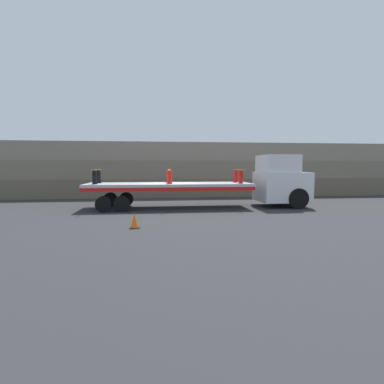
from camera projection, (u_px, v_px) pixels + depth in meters
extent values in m
plane|color=#2D2D30|center=(170.00, 208.00, 16.72)|extent=(120.00, 120.00, 0.00)
cube|color=#665B4C|center=(166.00, 187.00, 23.49)|extent=(60.00, 3.00, 1.38)
cube|color=#756B5B|center=(166.00, 170.00, 23.52)|extent=(60.00, 3.00, 1.38)
cube|color=gray|center=(166.00, 152.00, 23.56)|extent=(60.00, 3.00, 1.38)
cube|color=silver|center=(281.00, 187.00, 17.37)|extent=(2.69, 2.45, 1.67)
cube|color=silver|center=(277.00, 164.00, 17.23)|extent=(1.89, 2.26, 0.99)
cube|color=black|center=(294.00, 181.00, 17.43)|extent=(1.08, 2.16, 0.94)
cylinder|color=black|center=(298.00, 199.00, 16.32)|extent=(1.13, 0.28, 1.13)
cylinder|color=black|center=(281.00, 195.00, 18.63)|extent=(1.13, 0.28, 1.13)
cube|color=#B2B2B7|center=(169.00, 185.00, 16.61)|extent=(9.03, 2.52, 0.15)
cube|color=red|center=(170.00, 189.00, 15.42)|extent=(9.03, 0.08, 0.20)
cube|color=red|center=(169.00, 186.00, 17.83)|extent=(9.03, 0.08, 0.20)
cylinder|color=black|center=(122.00, 204.00, 15.25)|extent=(0.81, 0.30, 0.81)
cylinder|color=black|center=(126.00, 199.00, 17.55)|extent=(0.81, 0.30, 0.81)
cylinder|color=black|center=(104.00, 204.00, 15.15)|extent=(0.81, 0.30, 0.81)
cylinder|color=black|center=(111.00, 199.00, 17.44)|extent=(0.81, 0.30, 0.81)
cylinder|color=black|center=(95.00, 184.00, 15.60)|extent=(0.29, 0.29, 0.03)
cylinder|color=black|center=(95.00, 179.00, 15.58)|extent=(0.23, 0.23, 0.59)
sphere|color=black|center=(94.00, 172.00, 15.55)|extent=(0.22, 0.22, 0.22)
cylinder|color=black|center=(94.00, 177.00, 15.39)|extent=(0.10, 0.14, 0.10)
cylinder|color=black|center=(95.00, 177.00, 15.76)|extent=(0.10, 0.14, 0.10)
cylinder|color=black|center=(99.00, 183.00, 16.70)|extent=(0.29, 0.29, 0.03)
cylinder|color=black|center=(99.00, 178.00, 16.68)|extent=(0.23, 0.23, 0.59)
sphere|color=black|center=(99.00, 172.00, 16.65)|extent=(0.22, 0.22, 0.22)
cylinder|color=black|center=(98.00, 177.00, 16.49)|extent=(0.10, 0.14, 0.10)
cylinder|color=black|center=(99.00, 176.00, 16.85)|extent=(0.10, 0.14, 0.10)
cylinder|color=red|center=(170.00, 183.00, 16.05)|extent=(0.29, 0.29, 0.03)
cylinder|color=red|center=(170.00, 178.00, 16.03)|extent=(0.23, 0.23, 0.59)
sphere|color=red|center=(170.00, 172.00, 16.00)|extent=(0.22, 0.22, 0.22)
cylinder|color=red|center=(170.00, 177.00, 15.84)|extent=(0.10, 0.14, 0.10)
cylinder|color=red|center=(170.00, 177.00, 16.21)|extent=(0.10, 0.14, 0.10)
cylinder|color=red|center=(169.00, 182.00, 17.15)|extent=(0.29, 0.29, 0.03)
cylinder|color=red|center=(169.00, 178.00, 17.13)|extent=(0.23, 0.23, 0.59)
sphere|color=red|center=(169.00, 172.00, 17.10)|extent=(0.22, 0.22, 0.22)
cylinder|color=red|center=(169.00, 176.00, 16.94)|extent=(0.10, 0.14, 0.10)
cylinder|color=red|center=(169.00, 176.00, 17.31)|extent=(0.10, 0.14, 0.10)
cylinder|color=red|center=(241.00, 183.00, 16.50)|extent=(0.29, 0.29, 0.03)
cylinder|color=red|center=(241.00, 178.00, 16.48)|extent=(0.23, 0.23, 0.59)
sphere|color=red|center=(241.00, 172.00, 16.45)|extent=(0.22, 0.22, 0.22)
cylinder|color=red|center=(242.00, 177.00, 16.29)|extent=(0.10, 0.14, 0.10)
cylinder|color=red|center=(240.00, 177.00, 16.66)|extent=(0.10, 0.14, 0.10)
cylinder|color=red|center=(236.00, 182.00, 17.60)|extent=(0.29, 0.29, 0.03)
cylinder|color=red|center=(236.00, 177.00, 17.58)|extent=(0.23, 0.23, 0.59)
sphere|color=red|center=(236.00, 171.00, 17.55)|extent=(0.22, 0.22, 0.22)
cylinder|color=red|center=(237.00, 176.00, 17.39)|extent=(0.10, 0.14, 0.10)
cylinder|color=red|center=(235.00, 176.00, 17.76)|extent=(0.10, 0.14, 0.10)
cube|color=yellow|center=(96.00, 170.00, 16.09)|extent=(0.05, 2.72, 0.01)
cube|color=yellow|center=(169.00, 170.00, 16.54)|extent=(0.05, 2.72, 0.01)
cube|color=yellow|center=(238.00, 170.00, 16.99)|extent=(0.05, 2.72, 0.01)
cube|color=black|center=(135.00, 228.00, 11.26)|extent=(0.37, 0.37, 0.03)
cone|color=orange|center=(135.00, 220.00, 11.23)|extent=(0.29, 0.29, 0.56)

